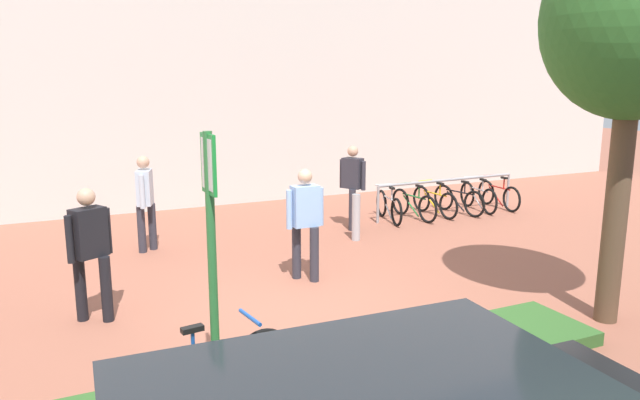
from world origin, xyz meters
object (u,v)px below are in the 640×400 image
at_px(bike_rack_cluster, 447,200).
at_px(person_suited_navy, 352,182).
at_px(bollard_steel, 356,217).
at_px(person_shirt_blue, 305,217).
at_px(tree_sidewalk, 635,23).
at_px(bike_at_sign, 214,373).
at_px(parking_sign_post, 211,235).
at_px(person_shirt_white, 145,197).
at_px(person_suited_dark, 90,246).

distance_m(bike_rack_cluster, person_suited_navy, 2.66).
distance_m(bollard_steel, person_shirt_blue, 2.51).
distance_m(tree_sidewalk, bike_at_sign, 6.06).
xyz_separation_m(parking_sign_post, person_shirt_white, (0.27, 5.66, -0.70)).
xyz_separation_m(bike_at_sign, person_shirt_white, (0.27, 5.59, 0.63)).
xyz_separation_m(bollard_steel, person_suited_navy, (0.37, 0.84, 0.53)).
distance_m(parking_sign_post, bike_at_sign, 1.34).
bearing_deg(person_suited_dark, bike_rack_cluster, 21.57).
xyz_separation_m(tree_sidewalk, person_shirt_blue, (-2.85, 3.05, -2.68)).
bearing_deg(bike_rack_cluster, tree_sidewalk, -107.83).
bearing_deg(person_suited_navy, person_suited_dark, -151.46).
bearing_deg(person_shirt_blue, tree_sidewalk, -46.96).
xyz_separation_m(bollard_steel, person_shirt_blue, (-1.79, -1.68, 0.53)).
bearing_deg(bike_at_sign, parking_sign_post, -82.96).
xyz_separation_m(bike_at_sign, person_suited_dark, (-0.84, 2.64, 0.63)).
distance_m(person_suited_dark, person_suited_navy, 5.94).
height_order(bike_at_sign, person_shirt_blue, person_shirt_blue).
height_order(tree_sidewalk, parking_sign_post, tree_sidewalk).
bearing_deg(tree_sidewalk, person_suited_navy, 97.13).
bearing_deg(bollard_steel, bike_rack_cluster, 20.29).
bearing_deg(person_shirt_blue, person_suited_navy, 49.52).
bearing_deg(bollard_steel, parking_sign_post, -130.36).
height_order(tree_sidewalk, bollard_steel, tree_sidewalk).
distance_m(parking_sign_post, person_suited_dark, 2.93).
height_order(parking_sign_post, person_shirt_white, parking_sign_post).
distance_m(tree_sidewalk, person_suited_navy, 6.23).
xyz_separation_m(person_suited_navy, person_shirt_white, (-4.10, 0.11, 0.00)).
bearing_deg(person_suited_navy, tree_sidewalk, -82.87).
height_order(bike_rack_cluster, person_shirt_blue, person_shirt_blue).
height_order(parking_sign_post, bike_rack_cluster, parking_sign_post).
distance_m(bike_rack_cluster, person_suited_dark, 8.40).
height_order(person_shirt_blue, person_shirt_white, same).
height_order(tree_sidewalk, bike_rack_cluster, tree_sidewalk).
distance_m(bike_at_sign, person_shirt_blue, 3.75).
relative_size(tree_sidewalk, bike_at_sign, 2.92).
bearing_deg(bollard_steel, bike_at_sign, -130.83).
relative_size(bike_at_sign, person_shirt_blue, 0.97).
relative_size(tree_sidewalk, bollard_steel, 5.43).
xyz_separation_m(tree_sidewalk, bike_rack_cluster, (1.87, 5.82, -3.32)).
bearing_deg(bike_rack_cluster, person_suited_dark, -158.43).
relative_size(bike_rack_cluster, person_suited_navy, 2.19).
height_order(bike_at_sign, person_suited_navy, person_suited_navy).
height_order(tree_sidewalk, person_suited_navy, tree_sidewalk).
bearing_deg(tree_sidewalk, bike_rack_cluster, 72.17).
xyz_separation_m(tree_sidewalk, parking_sign_post, (-5.06, 0.03, -1.98)).
bearing_deg(parking_sign_post, bike_rack_cluster, 39.87).
relative_size(tree_sidewalk, person_suited_navy, 2.84).
distance_m(parking_sign_post, person_suited_navy, 7.09).
xyz_separation_m(bike_at_sign, bollard_steel, (4.01, 4.64, 0.10)).
xyz_separation_m(bike_at_sign, bike_rack_cluster, (6.94, 5.72, -0.00)).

